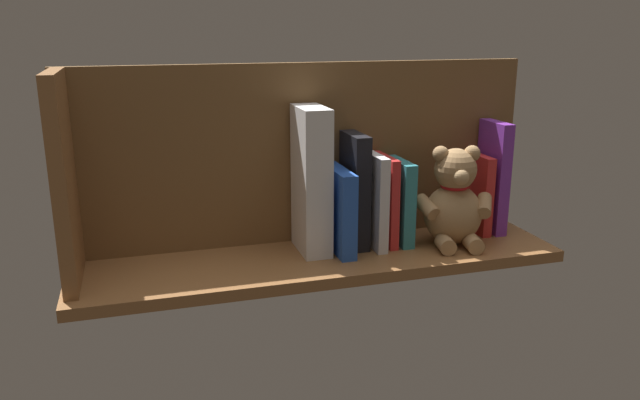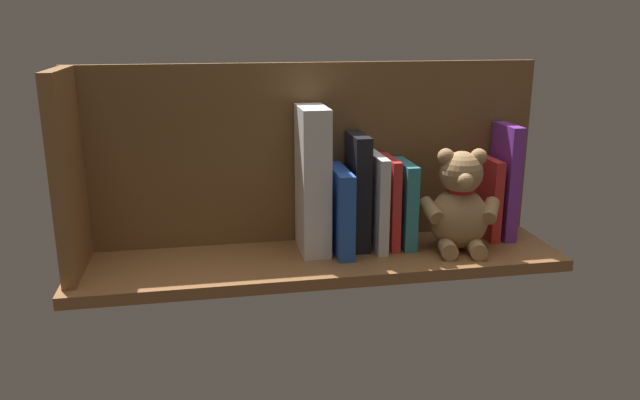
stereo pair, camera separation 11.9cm
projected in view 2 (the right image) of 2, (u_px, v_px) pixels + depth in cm
name	position (u px, v px, depth cm)	size (l,w,h in cm)	color
ground_plane	(320.00, 260.00, 122.15)	(93.26, 24.13, 2.20)	brown
shelf_back_panel	(311.00, 153.00, 126.22)	(93.26, 1.50, 35.95)	brown
shelf_side_divider	(68.00, 174.00, 109.02)	(2.40, 18.13, 35.95)	brown
book_0	(504.00, 182.00, 129.26)	(2.56, 9.65, 23.59)	purple
book_1	(488.00, 198.00, 129.70)	(2.02, 9.46, 16.73)	red
teddy_bear	(460.00, 205.00, 122.73)	(16.04, 14.45, 20.15)	tan
book_2	(404.00, 204.00, 125.49)	(2.50, 11.34, 16.94)	teal
book_3	(389.00, 202.00, 124.91)	(1.76, 11.13, 17.99)	red
book_4	(376.00, 201.00, 123.70)	(2.03, 12.40, 18.77)	silver
book_5	(358.00, 191.00, 123.53)	(3.12, 10.32, 22.66)	black
book_6	(340.00, 210.00, 121.82)	(3.02, 14.21, 16.45)	blue
dictionary_thick_white	(313.00, 180.00, 120.44)	(5.31, 11.60, 28.30)	white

